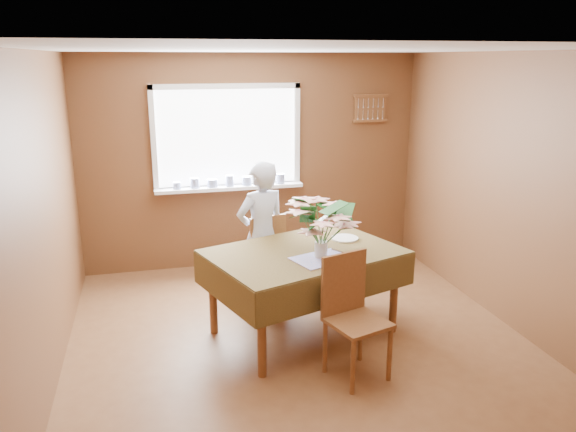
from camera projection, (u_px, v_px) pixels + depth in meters
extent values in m
plane|color=brown|center=(303.00, 349.00, 4.88)|extent=(4.50, 4.50, 0.00)
plane|color=white|center=(306.00, 49.00, 4.20)|extent=(4.50, 4.50, 0.00)
plane|color=brown|center=(253.00, 162.00, 6.64)|extent=(4.00, 0.00, 4.00)
plane|color=brown|center=(446.00, 341.00, 2.44)|extent=(4.00, 0.00, 4.00)
plane|color=brown|center=(40.00, 228.00, 4.07)|extent=(0.00, 4.50, 4.50)
plane|color=brown|center=(520.00, 196.00, 5.01)|extent=(0.00, 4.50, 4.50)
cube|color=white|center=(227.00, 138.00, 6.47)|extent=(1.60, 0.01, 1.10)
cube|color=white|center=(226.00, 86.00, 6.30)|extent=(1.72, 0.06, 0.06)
cube|color=white|center=(229.00, 187.00, 6.62)|extent=(1.72, 0.06, 0.06)
cube|color=white|center=(153.00, 140.00, 6.26)|extent=(0.06, 0.06, 1.22)
cube|color=white|center=(297.00, 135.00, 6.66)|extent=(0.06, 0.06, 1.22)
cube|color=white|center=(230.00, 187.00, 6.55)|extent=(1.72, 0.20, 0.04)
cylinder|color=white|center=(177.00, 186.00, 6.37)|extent=(0.09, 0.09, 0.08)
cylinder|color=white|center=(195.00, 183.00, 6.41)|extent=(0.11, 0.11, 0.12)
cylinder|color=white|center=(212.00, 183.00, 6.47)|extent=(0.12, 0.12, 0.09)
cylinder|color=white|center=(230.00, 181.00, 6.51)|extent=(0.10, 0.10, 0.13)
cylinder|color=white|center=(247.00, 181.00, 6.56)|extent=(0.11, 0.11, 0.10)
cylinder|color=white|center=(264.00, 181.00, 6.61)|extent=(0.09, 0.09, 0.08)
cylinder|color=white|center=(280.00, 179.00, 6.65)|extent=(0.11, 0.11, 0.12)
cube|color=brown|center=(370.00, 108.00, 6.80)|extent=(0.40, 0.03, 0.30)
cube|color=brown|center=(371.00, 96.00, 6.74)|extent=(0.44, 0.04, 0.03)
cube|color=brown|center=(370.00, 121.00, 6.82)|extent=(0.44, 0.04, 0.03)
cylinder|color=brown|center=(262.00, 334.00, 4.37)|extent=(0.07, 0.07, 0.74)
cylinder|color=brown|center=(394.00, 294.00, 5.10)|extent=(0.07, 0.07, 0.74)
cylinder|color=brown|center=(213.00, 295.00, 5.07)|extent=(0.07, 0.07, 0.74)
cylinder|color=brown|center=(335.00, 265.00, 5.80)|extent=(0.07, 0.07, 0.74)
cube|color=brown|center=(304.00, 254.00, 4.98)|extent=(1.81, 1.49, 0.04)
cube|color=#3D2F16|center=(304.00, 251.00, 4.97)|extent=(1.89, 1.56, 0.01)
cube|color=#3D2F16|center=(342.00, 288.00, 4.57)|extent=(1.54, 0.53, 0.29)
cube|color=#3D2F16|center=(272.00, 250.00, 5.46)|extent=(1.54, 0.53, 0.29)
cube|color=#3D2F16|center=(222.00, 287.00, 4.59)|extent=(0.37, 1.05, 0.29)
cube|color=#3D2F16|center=(373.00, 251.00, 5.44)|extent=(0.37, 1.05, 0.29)
cube|color=#4F77E0|center=(321.00, 259.00, 4.76)|extent=(0.55, 0.48, 0.01)
cylinder|color=brown|center=(267.00, 269.00, 6.13)|extent=(0.04, 0.04, 0.42)
cylinder|color=brown|center=(239.00, 275.00, 5.97)|extent=(0.04, 0.04, 0.42)
cylinder|color=brown|center=(282.00, 279.00, 5.85)|extent=(0.04, 0.04, 0.42)
cylinder|color=brown|center=(253.00, 286.00, 5.68)|extent=(0.04, 0.04, 0.42)
cube|color=brown|center=(260.00, 257.00, 5.85)|extent=(0.49, 0.49, 0.03)
cube|color=brown|center=(268.00, 239.00, 5.62)|extent=(0.39, 0.13, 0.47)
cylinder|color=brown|center=(353.00, 367.00, 4.17)|extent=(0.04, 0.04, 0.45)
cylinder|color=brown|center=(390.00, 354.00, 4.35)|extent=(0.04, 0.04, 0.45)
cylinder|color=brown|center=(325.00, 347.00, 4.46)|extent=(0.04, 0.04, 0.45)
cylinder|color=brown|center=(360.00, 335.00, 4.64)|extent=(0.04, 0.04, 0.45)
cube|color=brown|center=(358.00, 323.00, 4.34)|extent=(0.52, 0.52, 0.03)
cube|color=brown|center=(344.00, 283.00, 4.43)|extent=(0.41, 0.15, 0.50)
imported|color=white|center=(261.00, 235.00, 5.59)|extent=(0.63, 0.51, 1.48)
cylinder|color=white|center=(321.00, 249.00, 4.79)|extent=(0.11, 0.11, 0.14)
cylinder|color=#33662D|center=(321.00, 237.00, 4.76)|extent=(0.07, 0.07, 0.10)
cylinder|color=white|center=(345.00, 238.00, 5.29)|extent=(0.35, 0.35, 0.01)
cube|color=silver|center=(341.00, 252.00, 4.90)|extent=(0.13, 0.22, 0.00)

